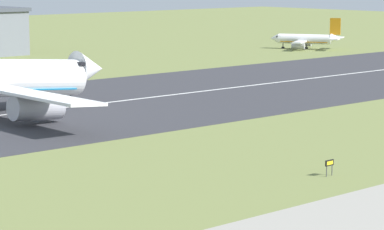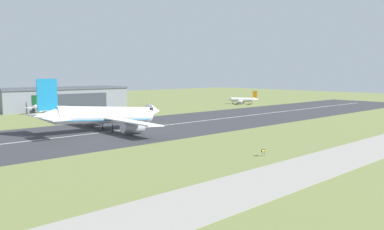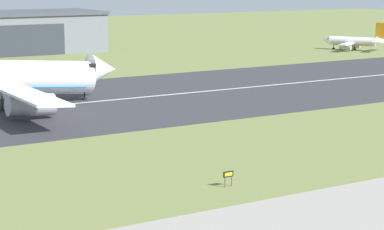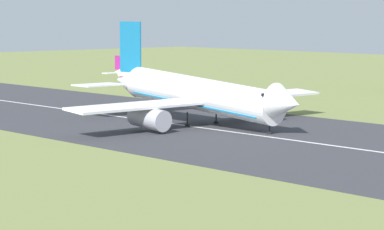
% 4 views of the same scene
% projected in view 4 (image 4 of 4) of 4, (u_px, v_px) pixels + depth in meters
% --- Properties ---
extents(runway_strip, '(376.91, 53.16, 0.06)m').
position_uv_depth(runway_strip, '(253.00, 135.00, 144.71)').
color(runway_strip, '#333338').
rests_on(runway_strip, ground_plane).
extents(runway_centreline, '(339.22, 0.70, 0.01)m').
position_uv_depth(runway_centreline, '(253.00, 135.00, 144.71)').
color(runway_centreline, silver).
rests_on(runway_centreline, runway_strip).
extents(airplane_landing, '(47.06, 54.61, 17.81)m').
position_uv_depth(airplane_landing, '(200.00, 95.00, 157.36)').
color(airplane_landing, white).
rests_on(airplane_landing, ground_plane).
extents(airplane_parked_west, '(24.33, 17.37, 7.96)m').
position_uv_depth(airplane_parked_west, '(144.00, 76.00, 240.87)').
color(airplane_parked_west, white).
rests_on(airplane_parked_west, ground_plane).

